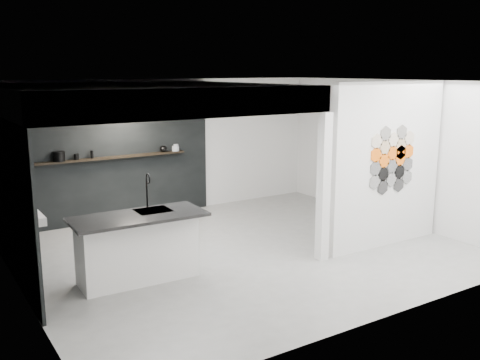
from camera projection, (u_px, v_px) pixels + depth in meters
name	position (u px, v px, depth m)	size (l,w,h in m)	color
floor	(245.00, 251.00, 8.98)	(7.00, 6.00, 0.01)	gray
partition_panel	(387.00, 165.00, 9.04)	(2.45, 0.15, 2.80)	silver
bay_clad_back	(107.00, 163.00, 10.51)	(4.40, 0.04, 2.35)	black
bay_clad_left	(7.00, 197.00, 7.74)	(0.04, 4.00, 2.35)	black
bulkhead	(143.00, 97.00, 8.60)	(4.40, 4.00, 0.40)	silver
corner_column	(323.00, 188.00, 8.34)	(0.16, 0.16, 2.35)	silver
fascia_beam	(200.00, 103.00, 7.02)	(4.40, 0.16, 0.40)	silver
wall_basin	(28.00, 219.00, 7.76)	(0.40, 0.60, 0.12)	silver
display_shelf	(114.00, 157.00, 10.45)	(3.00, 0.15, 0.04)	black
kitchen_island	(138.00, 246.00, 7.62)	(1.90, 0.88, 1.51)	silver
stockpot	(59.00, 156.00, 9.88)	(0.22, 0.22, 0.18)	black
kettle	(163.00, 149.00, 10.99)	(0.15, 0.15, 0.13)	black
glass_bowl	(176.00, 148.00, 11.14)	(0.15, 0.15, 0.11)	gray
glass_vase	(176.00, 147.00, 11.14)	(0.10, 0.10, 0.14)	gray
bottle_dark	(92.00, 154.00, 10.20)	(0.06, 0.06, 0.15)	black
utensil_cup	(76.00, 157.00, 10.05)	(0.09, 0.09, 0.11)	black
hex_tile_cluster	(393.00, 159.00, 8.96)	(1.04, 0.02, 1.16)	silver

